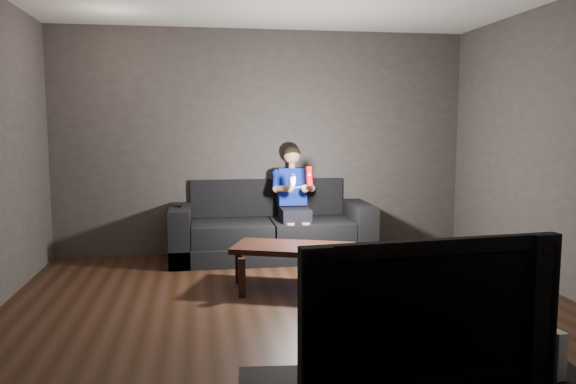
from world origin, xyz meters
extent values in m
plane|color=black|center=(0.00, 0.00, 0.00)|extent=(5.00, 5.00, 0.00)
cube|color=#342E2C|center=(0.00, 2.50, 1.35)|extent=(5.00, 0.04, 2.70)
cube|color=#342E2C|center=(0.00, -2.50, 1.35)|extent=(5.00, 0.04, 2.70)
cube|color=black|center=(0.04, 2.16, 0.10)|extent=(2.34, 1.01, 0.20)
cube|color=black|center=(-0.43, 2.06, 0.32)|extent=(0.92, 0.71, 0.24)
cube|color=black|center=(0.51, 2.06, 0.32)|extent=(0.92, 0.71, 0.24)
cube|color=black|center=(0.04, 2.55, 0.68)|extent=(1.87, 0.23, 0.46)
cube|color=black|center=(-1.01, 2.16, 0.32)|extent=(0.23, 1.01, 0.64)
cube|color=black|center=(1.09, 2.16, 0.32)|extent=(0.23, 1.01, 0.64)
cube|color=black|center=(0.31, 2.04, 0.52)|extent=(0.33, 0.42, 0.15)
cube|color=#1A2FA3|center=(0.31, 2.26, 0.82)|extent=(0.33, 0.24, 0.46)
cube|color=#FFA420|center=(0.31, 2.16, 0.89)|extent=(0.10, 0.10, 0.11)
cube|color=red|center=(0.31, 2.16, 0.89)|extent=(0.07, 0.07, 0.07)
cylinder|color=tan|center=(0.31, 2.26, 1.08)|extent=(0.08, 0.08, 0.07)
sphere|color=tan|center=(0.31, 2.26, 1.20)|extent=(0.20, 0.20, 0.20)
ellipsoid|color=black|center=(0.31, 2.27, 1.23)|extent=(0.21, 0.21, 0.18)
cylinder|color=#1A2FA3|center=(0.10, 2.19, 0.90)|extent=(0.09, 0.25, 0.21)
cylinder|color=#1A2FA3|center=(0.51, 2.19, 0.90)|extent=(0.09, 0.25, 0.21)
cylinder|color=tan|center=(0.16, 2.01, 0.86)|extent=(0.15, 0.26, 0.11)
cylinder|color=tan|center=(0.46, 2.01, 0.86)|extent=(0.15, 0.26, 0.11)
sphere|color=tan|center=(0.22, 1.90, 0.84)|extent=(0.09, 0.09, 0.09)
sphere|color=tan|center=(0.40, 1.90, 0.84)|extent=(0.09, 0.09, 0.09)
cylinder|color=tan|center=(0.22, 1.82, 0.28)|extent=(0.10, 0.10, 0.38)
cylinder|color=tan|center=(0.40, 1.82, 0.28)|extent=(0.10, 0.10, 0.38)
cube|color=#E80100|center=(0.40, 1.67, 1.01)|extent=(0.06, 0.09, 0.22)
cube|color=maroon|center=(0.40, 1.64, 1.07)|extent=(0.04, 0.01, 0.03)
cylinder|color=white|center=(0.40, 1.64, 0.99)|extent=(0.02, 0.01, 0.02)
ellipsoid|color=white|center=(0.22, 1.67, 0.96)|extent=(0.09, 0.11, 0.16)
cylinder|color=black|center=(0.22, 1.64, 1.02)|extent=(0.03, 0.01, 0.03)
cube|color=black|center=(-1.01, 2.11, 0.65)|extent=(0.05, 0.16, 0.03)
cube|color=black|center=(-1.01, 2.16, 0.67)|extent=(0.02, 0.02, 0.00)
cube|color=black|center=(0.10, 0.88, 0.39)|extent=(1.26, 0.92, 0.05)
cube|color=black|center=(-0.42, 0.65, 0.18)|extent=(0.06, 0.06, 0.36)
cube|color=black|center=(0.62, 0.65, 0.18)|extent=(0.06, 0.06, 0.36)
cube|color=black|center=(-0.42, 1.11, 0.18)|extent=(0.06, 0.06, 0.36)
cube|color=black|center=(0.62, 1.11, 0.18)|extent=(0.06, 0.06, 0.36)
imported|color=black|center=(0.09, -2.27, 0.83)|extent=(1.07, 0.25, 0.61)
cube|color=white|center=(0.66, -2.27, 0.62)|extent=(0.07, 0.16, 0.20)
camera|label=1|loc=(-0.77, -4.32, 1.55)|focal=35.00mm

